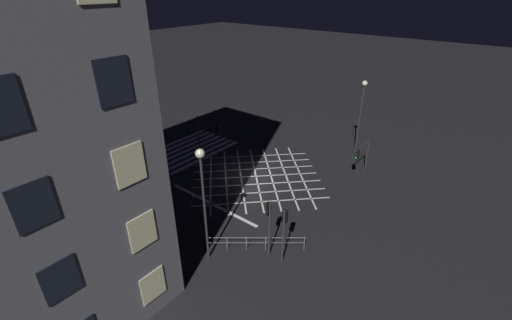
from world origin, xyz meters
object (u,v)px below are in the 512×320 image
(traffic_light_nw_main, at_px, (361,153))
(street_lamp_west, at_px, (362,102))
(traffic_light_ne_cross, at_px, (269,218))
(traffic_light_median_south, at_px, (209,130))
(street_lamp_east, at_px, (202,181))
(traffic_light_se_main, at_px, (144,150))
(traffic_light_ne_main, at_px, (284,225))
(street_tree_near, at_px, (60,144))
(traffic_light_se_cross, at_px, (147,152))

(traffic_light_nw_main, bearing_deg, street_lamp_west, -152.91)
(traffic_light_ne_cross, distance_m, traffic_light_median_south, 14.61)
(traffic_light_ne_cross, xyz_separation_m, street_lamp_west, (-18.20, -2.06, 2.53))
(street_lamp_west, bearing_deg, traffic_light_median_south, -44.14)
(street_lamp_east, height_order, street_lamp_west, street_lamp_east)
(traffic_light_median_south, bearing_deg, traffic_light_se_main, -113.47)
(street_lamp_east, distance_m, street_lamp_west, 20.85)
(traffic_light_se_main, distance_m, traffic_light_median_south, 6.37)
(street_lamp_west, bearing_deg, traffic_light_ne_main, 9.91)
(traffic_light_median_south, height_order, street_lamp_west, street_lamp_west)
(traffic_light_ne_cross, relative_size, traffic_light_median_south, 0.96)
(traffic_light_ne_cross, bearing_deg, street_tree_near, 11.92)
(traffic_light_se_cross, height_order, street_lamp_west, street_lamp_west)
(traffic_light_ne_main, relative_size, street_tree_near, 0.74)
(traffic_light_ne_cross, height_order, street_lamp_west, street_lamp_west)
(traffic_light_ne_cross, relative_size, traffic_light_nw_main, 1.27)
(traffic_light_ne_main, bearing_deg, traffic_light_se_cross, 88.57)
(traffic_light_ne_cross, relative_size, street_lamp_west, 0.55)
(traffic_light_se_cross, xyz_separation_m, traffic_light_ne_main, (0.35, 14.24, -0.45))
(traffic_light_se_cross, bearing_deg, street_lamp_east, -17.12)
(traffic_light_se_cross, height_order, traffic_light_median_south, traffic_light_se_cross)
(traffic_light_nw_main, distance_m, traffic_light_se_main, 19.63)
(traffic_light_ne_cross, distance_m, street_lamp_west, 18.49)
(traffic_light_ne_main, distance_m, street_lamp_east, 5.67)
(traffic_light_se_cross, bearing_deg, street_tree_near, -141.20)
(traffic_light_se_main, relative_size, street_tree_near, 0.63)
(traffic_light_median_south, distance_m, street_lamp_east, 14.17)
(traffic_light_se_main, height_order, street_lamp_east, street_lamp_east)
(traffic_light_ne_main, bearing_deg, traffic_light_median_south, 62.66)
(street_lamp_east, bearing_deg, traffic_light_median_south, -135.38)
(traffic_light_median_south, xyz_separation_m, street_lamp_west, (-10.92, 10.60, 2.27))
(traffic_light_median_south, bearing_deg, street_lamp_east, -45.38)
(street_lamp_east, bearing_deg, street_tree_near, -85.25)
(traffic_light_se_main, xyz_separation_m, street_tree_near, (5.43, -3.55, 1.57))
(traffic_light_ne_cross, distance_m, traffic_light_se_main, 15.26)
(street_lamp_west, xyz_separation_m, street_tree_near, (22.15, -16.67, -1.41))
(street_tree_near, bearing_deg, street_lamp_west, 143.04)
(traffic_light_ne_cross, height_order, traffic_light_nw_main, traffic_light_ne_cross)
(traffic_light_se_main, relative_size, traffic_light_ne_main, 0.85)
(traffic_light_ne_main, bearing_deg, street_lamp_east, 125.44)
(traffic_light_nw_main, bearing_deg, traffic_light_se_main, -52.35)
(traffic_light_median_south, relative_size, street_tree_near, 0.80)
(traffic_light_median_south, height_order, street_lamp_east, street_lamp_east)
(traffic_light_ne_main, height_order, street_lamp_west, street_lamp_west)
(traffic_light_se_cross, relative_size, street_lamp_east, 0.58)
(street_lamp_west, bearing_deg, traffic_light_nw_main, 27.09)
(traffic_light_nw_main, xyz_separation_m, street_lamp_west, (-4.74, -2.42, 3.08))
(traffic_light_se_cross, height_order, street_lamp_east, street_lamp_east)
(traffic_light_nw_main, bearing_deg, street_tree_near, -47.63)
(street_tree_near, bearing_deg, street_lamp_east, 94.75)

